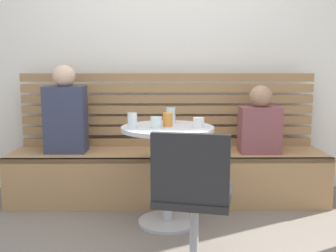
{
  "coord_description": "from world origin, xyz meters",
  "views": [
    {
      "loc": [
        -0.03,
        -2.15,
        1.19
      ],
      "look_at": [
        -0.0,
        0.66,
        0.75
      ],
      "focal_mm": 42.3,
      "sensor_mm": 36.0,
      "label": 1
    }
  ],
  "objects_px": {
    "cup_glass_tall": "(171,115)",
    "cup_tumbler_orange": "(168,120)",
    "white_chair": "(193,201)",
    "cup_glass_short": "(156,122)",
    "person_adult": "(66,113)",
    "person_child_left": "(260,123)",
    "booth_bench": "(168,176)",
    "cup_ceramic_white": "(199,122)",
    "cafe_table": "(168,156)",
    "cup_water_clear": "(132,120)"
  },
  "relations": [
    {
      "from": "cup_glass_tall",
      "to": "cup_tumbler_orange",
      "type": "bearing_deg",
      "value": -98.98
    },
    {
      "from": "white_chair",
      "to": "cup_glass_short",
      "type": "relative_size",
      "value": 10.63
    },
    {
      "from": "person_adult",
      "to": "person_child_left",
      "type": "bearing_deg",
      "value": -1.15
    },
    {
      "from": "booth_bench",
      "to": "white_chair",
      "type": "height_order",
      "value": "white_chair"
    },
    {
      "from": "cup_tumbler_orange",
      "to": "cup_ceramic_white",
      "type": "relative_size",
      "value": 1.25
    },
    {
      "from": "person_adult",
      "to": "cup_glass_tall",
      "type": "height_order",
      "value": "person_adult"
    },
    {
      "from": "white_chair",
      "to": "person_adult",
      "type": "bearing_deg",
      "value": 126.91
    },
    {
      "from": "booth_bench",
      "to": "cup_tumbler_orange",
      "type": "xyz_separation_m",
      "value": [
        -0.01,
        -0.49,
        0.57
      ]
    },
    {
      "from": "person_adult",
      "to": "person_child_left",
      "type": "distance_m",
      "value": 1.66
    },
    {
      "from": "cafe_table",
      "to": "white_chair",
      "type": "height_order",
      "value": "white_chair"
    },
    {
      "from": "cafe_table",
      "to": "cup_glass_tall",
      "type": "bearing_deg",
      "value": 81.2
    },
    {
      "from": "cup_glass_short",
      "to": "cup_glass_tall",
      "type": "bearing_deg",
      "value": 64.74
    },
    {
      "from": "person_adult",
      "to": "cup_ceramic_white",
      "type": "height_order",
      "value": "person_adult"
    },
    {
      "from": "cup_tumbler_orange",
      "to": "cup_glass_tall",
      "type": "distance_m",
      "value": 0.17
    },
    {
      "from": "booth_bench",
      "to": "person_child_left",
      "type": "distance_m",
      "value": 0.91
    },
    {
      "from": "cafe_table",
      "to": "white_chair",
      "type": "distance_m",
      "value": 0.82
    },
    {
      "from": "cafe_table",
      "to": "cup_ceramic_white",
      "type": "height_order",
      "value": "cup_ceramic_white"
    },
    {
      "from": "booth_bench",
      "to": "person_child_left",
      "type": "xyz_separation_m",
      "value": [
        0.78,
        -0.03,
        0.47
      ]
    },
    {
      "from": "cafe_table",
      "to": "cup_water_clear",
      "type": "relative_size",
      "value": 6.73
    },
    {
      "from": "cup_glass_short",
      "to": "cup_water_clear",
      "type": "xyz_separation_m",
      "value": [
        -0.17,
        -0.01,
        0.02
      ]
    },
    {
      "from": "cup_ceramic_white",
      "to": "person_adult",
      "type": "bearing_deg",
      "value": 153.53
    },
    {
      "from": "cup_glass_short",
      "to": "booth_bench",
      "type": "bearing_deg",
      "value": 81.02
    },
    {
      "from": "booth_bench",
      "to": "cup_glass_short",
      "type": "xyz_separation_m",
      "value": [
        -0.09,
        -0.56,
        0.56
      ]
    },
    {
      "from": "cup_water_clear",
      "to": "person_child_left",
      "type": "bearing_deg",
      "value": 27.57
    },
    {
      "from": "person_adult",
      "to": "booth_bench",
      "type": "bearing_deg",
      "value": -0.49
    },
    {
      "from": "white_chair",
      "to": "person_adult",
      "type": "xyz_separation_m",
      "value": [
        -0.99,
        1.32,
        0.31
      ]
    },
    {
      "from": "white_chair",
      "to": "cup_glass_short",
      "type": "distance_m",
      "value": 0.85
    },
    {
      "from": "booth_bench",
      "to": "cup_glass_tall",
      "type": "height_order",
      "value": "cup_glass_tall"
    },
    {
      "from": "person_child_left",
      "to": "cup_glass_tall",
      "type": "xyz_separation_m",
      "value": [
        -0.76,
        -0.3,
        0.11
      ]
    },
    {
      "from": "person_child_left",
      "to": "cup_tumbler_orange",
      "type": "distance_m",
      "value": 0.92
    },
    {
      "from": "white_chair",
      "to": "cup_glass_tall",
      "type": "distance_m",
      "value": 1.05
    },
    {
      "from": "cup_tumbler_orange",
      "to": "cup_glass_tall",
      "type": "bearing_deg",
      "value": 81.02
    },
    {
      "from": "cup_water_clear",
      "to": "cup_glass_tall",
      "type": "height_order",
      "value": "cup_glass_tall"
    },
    {
      "from": "cup_water_clear",
      "to": "cup_glass_short",
      "type": "bearing_deg",
      "value": 3.62
    },
    {
      "from": "cup_glass_tall",
      "to": "cup_water_clear",
      "type": "bearing_deg",
      "value": -138.98
    },
    {
      "from": "person_adult",
      "to": "cup_water_clear",
      "type": "height_order",
      "value": "person_adult"
    },
    {
      "from": "cup_glass_short",
      "to": "white_chair",
      "type": "bearing_deg",
      "value": -74.49
    },
    {
      "from": "white_chair",
      "to": "cup_water_clear",
      "type": "bearing_deg",
      "value": 116.93
    },
    {
      "from": "cafe_table",
      "to": "person_child_left",
      "type": "xyz_separation_m",
      "value": [
        0.79,
        0.48,
        0.17
      ]
    },
    {
      "from": "booth_bench",
      "to": "person_adult",
      "type": "height_order",
      "value": "person_adult"
    },
    {
      "from": "cafe_table",
      "to": "cup_water_clear",
      "type": "xyz_separation_m",
      "value": [
        -0.25,
        -0.07,
        0.28
      ]
    },
    {
      "from": "cup_tumbler_orange",
      "to": "cup_ceramic_white",
      "type": "bearing_deg",
      "value": -10.84
    },
    {
      "from": "white_chair",
      "to": "cup_glass_tall",
      "type": "xyz_separation_m",
      "value": [
        -0.1,
        0.99,
        0.34
      ]
    },
    {
      "from": "person_adult",
      "to": "cup_tumbler_orange",
      "type": "distance_m",
      "value": 1.0
    },
    {
      "from": "cup_glass_short",
      "to": "cup_water_clear",
      "type": "distance_m",
      "value": 0.17
    },
    {
      "from": "cup_water_clear",
      "to": "cafe_table",
      "type": "bearing_deg",
      "value": 15.04
    },
    {
      "from": "booth_bench",
      "to": "cafe_table",
      "type": "distance_m",
      "value": 0.58
    },
    {
      "from": "booth_bench",
      "to": "white_chair",
      "type": "distance_m",
      "value": 1.34
    },
    {
      "from": "cup_glass_tall",
      "to": "cup_ceramic_white",
      "type": "height_order",
      "value": "cup_glass_tall"
    },
    {
      "from": "cup_water_clear",
      "to": "cup_tumbler_orange",
      "type": "xyz_separation_m",
      "value": [
        0.25,
        0.08,
        -0.01
      ]
    }
  ]
}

